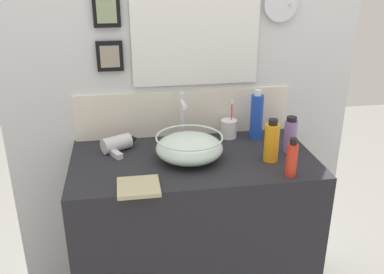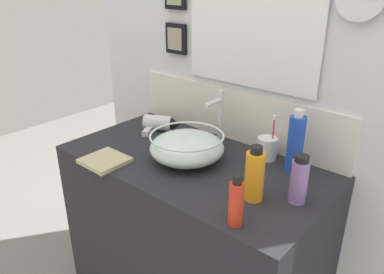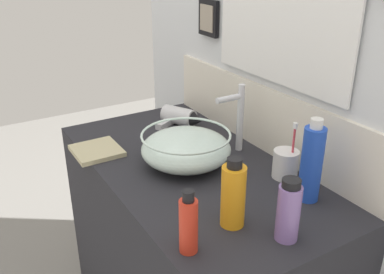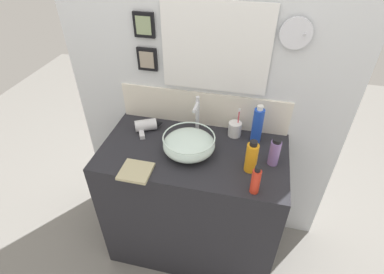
{
  "view_description": "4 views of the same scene",
  "coord_description": "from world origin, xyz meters",
  "px_view_note": "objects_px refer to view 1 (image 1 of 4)",
  "views": [
    {
      "loc": [
        -0.28,
        -1.68,
        1.69
      ],
      "look_at": [
        -0.01,
        0.0,
        0.99
      ],
      "focal_mm": 40.0,
      "sensor_mm": 36.0,
      "label": 1
    },
    {
      "loc": [
        0.86,
        -1.0,
        1.57
      ],
      "look_at": [
        -0.01,
        0.0,
        0.99
      ],
      "focal_mm": 35.0,
      "sensor_mm": 36.0,
      "label": 2
    },
    {
      "loc": [
        1.06,
        -0.64,
        1.55
      ],
      "look_at": [
        -0.01,
        0.0,
        0.99
      ],
      "focal_mm": 40.0,
      "sensor_mm": 36.0,
      "label": 3
    },
    {
      "loc": [
        0.29,
        -1.27,
        1.99
      ],
      "look_at": [
        -0.01,
        0.0,
        0.99
      ],
      "focal_mm": 28.0,
      "sensor_mm": 36.0,
      "label": 4
    }
  ],
  "objects_px": {
    "faucet": "(182,115)",
    "lotion_bottle": "(257,116)",
    "soap_dispenser": "(272,142)",
    "hand_towel": "(138,187)",
    "toothbrush_cup": "(229,129)",
    "spray_bottle": "(292,159)",
    "hair_drier": "(120,143)",
    "shampoo_bottle": "(291,135)",
    "glass_bowl_sink": "(189,147)"
  },
  "relations": [
    {
      "from": "faucet",
      "to": "lotion_bottle",
      "type": "xyz_separation_m",
      "value": [
        0.36,
        -0.01,
        -0.02
      ]
    },
    {
      "from": "soap_dispenser",
      "to": "hand_towel",
      "type": "xyz_separation_m",
      "value": [
        -0.58,
        -0.16,
        -0.08
      ]
    },
    {
      "from": "toothbrush_cup",
      "to": "spray_bottle",
      "type": "relative_size",
      "value": 1.13
    },
    {
      "from": "hair_drier",
      "to": "hand_towel",
      "type": "relative_size",
      "value": 1.14
    },
    {
      "from": "faucet",
      "to": "toothbrush_cup",
      "type": "height_order",
      "value": "faucet"
    },
    {
      "from": "hair_drier",
      "to": "lotion_bottle",
      "type": "bearing_deg",
      "value": 3.46
    },
    {
      "from": "spray_bottle",
      "to": "hair_drier",
      "type": "bearing_deg",
      "value": 151.64
    },
    {
      "from": "spray_bottle",
      "to": "lotion_bottle",
      "type": "height_order",
      "value": "lotion_bottle"
    },
    {
      "from": "toothbrush_cup",
      "to": "hand_towel",
      "type": "height_order",
      "value": "toothbrush_cup"
    },
    {
      "from": "spray_bottle",
      "to": "shampoo_bottle",
      "type": "relative_size",
      "value": 0.99
    },
    {
      "from": "hair_drier",
      "to": "shampoo_bottle",
      "type": "xyz_separation_m",
      "value": [
        0.76,
        -0.14,
        0.05
      ]
    },
    {
      "from": "hair_drier",
      "to": "lotion_bottle",
      "type": "xyz_separation_m",
      "value": [
        0.66,
        0.04,
        0.08
      ]
    },
    {
      "from": "shampoo_bottle",
      "to": "lotion_bottle",
      "type": "bearing_deg",
      "value": 120.18
    },
    {
      "from": "faucet",
      "to": "hair_drier",
      "type": "distance_m",
      "value": 0.32
    },
    {
      "from": "toothbrush_cup",
      "to": "spray_bottle",
      "type": "xyz_separation_m",
      "value": [
        0.15,
        -0.44,
        0.03
      ]
    },
    {
      "from": "toothbrush_cup",
      "to": "lotion_bottle",
      "type": "distance_m",
      "value": 0.15
    },
    {
      "from": "faucet",
      "to": "toothbrush_cup",
      "type": "relative_size",
      "value": 1.29
    },
    {
      "from": "toothbrush_cup",
      "to": "hand_towel",
      "type": "bearing_deg",
      "value": -136.18
    },
    {
      "from": "faucet",
      "to": "toothbrush_cup",
      "type": "xyz_separation_m",
      "value": [
        0.23,
        0.02,
        -0.09
      ]
    },
    {
      "from": "toothbrush_cup",
      "to": "spray_bottle",
      "type": "height_order",
      "value": "toothbrush_cup"
    },
    {
      "from": "shampoo_bottle",
      "to": "hand_towel",
      "type": "relative_size",
      "value": 1.02
    },
    {
      "from": "spray_bottle",
      "to": "hand_towel",
      "type": "xyz_separation_m",
      "value": [
        -0.61,
        -0.01,
        -0.07
      ]
    },
    {
      "from": "toothbrush_cup",
      "to": "soap_dispenser",
      "type": "height_order",
      "value": "soap_dispenser"
    },
    {
      "from": "glass_bowl_sink",
      "to": "shampoo_bottle",
      "type": "xyz_separation_m",
      "value": [
        0.46,
        0.01,
        0.02
      ]
    },
    {
      "from": "toothbrush_cup",
      "to": "shampoo_bottle",
      "type": "distance_m",
      "value": 0.32
    },
    {
      "from": "glass_bowl_sink",
      "to": "hair_drier",
      "type": "relative_size",
      "value": 1.59
    },
    {
      "from": "hair_drier",
      "to": "spray_bottle",
      "type": "relative_size",
      "value": 1.13
    },
    {
      "from": "faucet",
      "to": "spray_bottle",
      "type": "xyz_separation_m",
      "value": [
        0.38,
        -0.42,
        -0.06
      ]
    },
    {
      "from": "lotion_bottle",
      "to": "hand_towel",
      "type": "distance_m",
      "value": 0.73
    },
    {
      "from": "hair_drier",
      "to": "shampoo_bottle",
      "type": "height_order",
      "value": "shampoo_bottle"
    },
    {
      "from": "faucet",
      "to": "soap_dispenser",
      "type": "height_order",
      "value": "faucet"
    },
    {
      "from": "faucet",
      "to": "hand_towel",
      "type": "xyz_separation_m",
      "value": [
        -0.23,
        -0.43,
        -0.13
      ]
    },
    {
      "from": "soap_dispenser",
      "to": "hair_drier",
      "type": "bearing_deg",
      "value": 161.51
    },
    {
      "from": "faucet",
      "to": "spray_bottle",
      "type": "height_order",
      "value": "faucet"
    },
    {
      "from": "toothbrush_cup",
      "to": "spray_bottle",
      "type": "bearing_deg",
      "value": -71.09
    },
    {
      "from": "hair_drier",
      "to": "spray_bottle",
      "type": "height_order",
      "value": "spray_bottle"
    },
    {
      "from": "glass_bowl_sink",
      "to": "hand_towel",
      "type": "height_order",
      "value": "glass_bowl_sink"
    },
    {
      "from": "hand_towel",
      "to": "shampoo_bottle",
      "type": "bearing_deg",
      "value": 18.63
    },
    {
      "from": "glass_bowl_sink",
      "to": "toothbrush_cup",
      "type": "height_order",
      "value": "toothbrush_cup"
    },
    {
      "from": "glass_bowl_sink",
      "to": "hair_drier",
      "type": "height_order",
      "value": "glass_bowl_sink"
    },
    {
      "from": "spray_bottle",
      "to": "hand_towel",
      "type": "height_order",
      "value": "spray_bottle"
    },
    {
      "from": "glass_bowl_sink",
      "to": "hair_drier",
      "type": "bearing_deg",
      "value": 153.15
    },
    {
      "from": "faucet",
      "to": "hair_drier",
      "type": "height_order",
      "value": "faucet"
    },
    {
      "from": "faucet",
      "to": "hand_towel",
      "type": "height_order",
      "value": "faucet"
    },
    {
      "from": "toothbrush_cup",
      "to": "soap_dispenser",
      "type": "relative_size",
      "value": 0.97
    },
    {
      "from": "soap_dispenser",
      "to": "hand_towel",
      "type": "height_order",
      "value": "soap_dispenser"
    },
    {
      "from": "hair_drier",
      "to": "shampoo_bottle",
      "type": "distance_m",
      "value": 0.78
    },
    {
      "from": "faucet",
      "to": "soap_dispenser",
      "type": "relative_size",
      "value": 1.25
    },
    {
      "from": "toothbrush_cup",
      "to": "lotion_bottle",
      "type": "xyz_separation_m",
      "value": [
        0.13,
        -0.03,
        0.07
      ]
    },
    {
      "from": "spray_bottle",
      "to": "lotion_bottle",
      "type": "distance_m",
      "value": 0.41
    }
  ]
}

